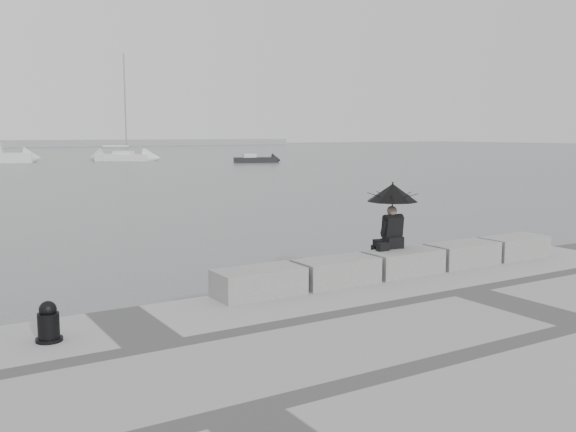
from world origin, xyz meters
TOP-DOWN VIEW (x-y plane):
  - ground at (0.00, 0.00)m, footprint 360.00×360.00m
  - stone_block_far_left at (-3.40, -0.45)m, footprint 1.60×0.80m
  - stone_block_left at (-1.70, -0.45)m, footprint 1.60×0.80m
  - stone_block_centre at (0.00, -0.45)m, footprint 1.60×0.80m
  - stone_block_right at (1.70, -0.45)m, footprint 1.60×0.80m
  - stone_block_far_right at (3.40, -0.45)m, footprint 1.60×0.80m
  - seated_person at (-0.02, -0.10)m, footprint 1.07×1.07m
  - bag at (-0.40, -0.26)m, footprint 0.25×0.14m
  - mooring_bollard at (-7.12, -1.14)m, footprint 0.37×0.37m
  - sailboat_right at (15.01, 67.06)m, footprint 6.59×5.73m
  - small_motorboat at (26.50, 54.49)m, footprint 5.16×3.02m

SIDE VIEW (x-z plane):
  - ground at x=0.00m, z-range 0.00..0.00m
  - small_motorboat at x=26.50m, z-range -0.23..0.87m
  - sailboat_right at x=15.01m, z-range -5.91..6.99m
  - mooring_bollard at x=-7.12m, z-range 0.45..1.04m
  - stone_block_far_left at x=-3.40m, z-range 0.50..1.00m
  - stone_block_left at x=-1.70m, z-range 0.50..1.00m
  - stone_block_centre at x=0.00m, z-range 0.50..1.00m
  - stone_block_right at x=1.70m, z-range 0.50..1.00m
  - stone_block_far_right at x=3.40m, z-range 0.50..1.00m
  - bag at x=-0.40m, z-range 1.00..1.16m
  - seated_person at x=-0.02m, z-range 1.29..2.68m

